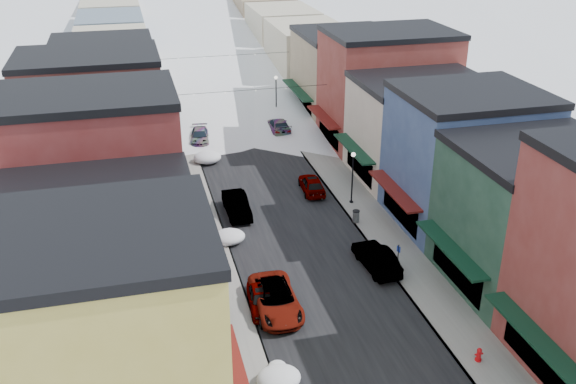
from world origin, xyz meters
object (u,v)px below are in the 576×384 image
streetlamp_near (353,171)px  trash_can (356,216)px  car_white_suv (276,299)px  fire_hydrant (479,355)px  car_silver_sedan (261,298)px  car_dark_hatch (237,205)px  car_green_sedan (376,258)px

streetlamp_near → trash_can: bearing=-103.7°
car_white_suv → trash_can: 12.99m
car_white_suv → fire_hydrant: 12.23m
car_silver_sedan → car_dark_hatch: (0.80, 13.10, 0.12)m
car_white_suv → car_green_sedan: 8.38m
car_dark_hatch → car_white_suv: bearing=-90.7°
car_green_sedan → trash_can: (0.90, 6.58, -0.17)m
car_dark_hatch → car_green_sedan: bearing=-54.0°
car_white_suv → car_dark_hatch: car_dark_hatch is taller
fire_hydrant → car_white_suv: bearing=141.9°
car_white_suv → car_silver_sedan: (-0.80, 0.43, -0.11)m
fire_hydrant → streetlamp_near: size_ratio=0.18×
car_dark_hatch → fire_hydrant: 23.16m
car_dark_hatch → fire_hydrant: bearing=-66.1°
car_dark_hatch → fire_hydrant: size_ratio=5.95×
trash_can → car_dark_hatch: bearing=155.9°
car_green_sedan → streetlamp_near: streetlamp_near is taller
car_dark_hatch → streetlamp_near: 9.77m
car_dark_hatch → car_green_sedan: car_dark_hatch is taller
car_white_suv → streetlamp_near: streetlamp_near is taller
car_dark_hatch → streetlamp_near: (9.52, -0.51, 2.14)m
car_silver_sedan → car_green_sedan: size_ratio=0.82×
car_dark_hatch → fire_hydrant: car_dark_hatch is taller
car_green_sedan → trash_can: 6.65m
car_green_sedan → streetlamp_near: bearing=-103.5°
car_white_suv → car_dark_hatch: bearing=90.6°
car_silver_sedan → car_green_sedan: car_green_sedan is taller
car_white_suv → car_silver_sedan: bearing=152.2°
car_white_suv → car_silver_sedan: size_ratio=1.43×
streetlamp_near → car_dark_hatch: bearing=176.9°
fire_hydrant → car_green_sedan: bearing=99.8°
car_silver_sedan → car_dark_hatch: car_dark_hatch is taller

